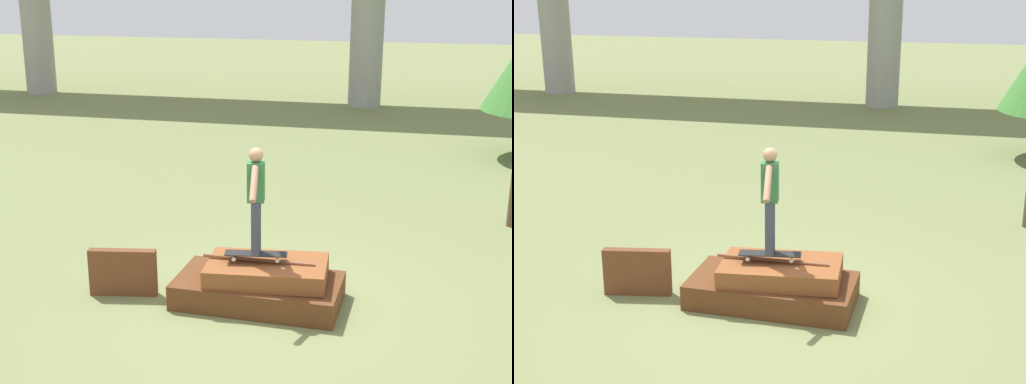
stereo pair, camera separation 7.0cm
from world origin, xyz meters
The scene contains 5 objects.
ground_plane centered at (0.00, 0.00, 0.00)m, with size 80.00×80.00×0.00m, color olive.
scrap_pile centered at (0.04, 0.00, 0.26)m, with size 2.26×1.20×0.64m.
scrap_plank_loose centered at (-1.89, -0.20, 0.33)m, with size 0.95×0.31×0.67m.
skateboard centered at (-0.02, -0.03, 0.72)m, with size 0.86×0.33×0.09m.
skater centered at (-0.02, -0.03, 1.55)m, with size 0.25×1.04×1.45m.
Camera 2 is at (2.12, -8.64, 4.30)m, focal length 50.00 mm.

